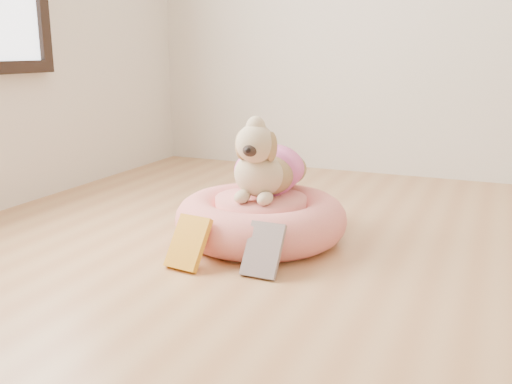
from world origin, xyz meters
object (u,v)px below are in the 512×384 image
at_px(pet_bed, 261,219).
at_px(book_yellow, 188,243).
at_px(dog, 266,154).
at_px(book_white, 263,250).

bearing_deg(pet_bed, book_yellow, -107.27).
height_order(dog, book_yellow, dog).
bearing_deg(book_white, book_yellow, -170.17).
distance_m(pet_bed, dog, 0.26).
relative_size(pet_bed, book_yellow, 3.51).
relative_size(pet_bed, dog, 1.50).
height_order(book_yellow, book_white, book_yellow).
distance_m(dog, book_yellow, 0.51).
bearing_deg(book_white, dog, 111.87).
xyz_separation_m(dog, book_yellow, (-0.12, -0.42, -0.26)).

